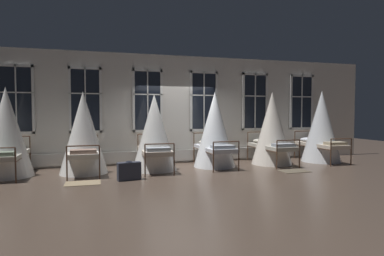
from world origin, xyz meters
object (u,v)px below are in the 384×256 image
Objects in this scene: cot_second at (84,134)px; suitcase_dark at (129,171)px; cot_sixth at (321,127)px; cot_fourth at (215,130)px; cot_third at (154,133)px; cot_first at (7,133)px; cot_fifth at (272,129)px.

suitcase_dark is at bearing -140.90° from cot_second.
cot_fourth is at bearing 89.20° from cot_sixth.
suitcase_dark is at bearing 147.13° from cot_third.
suitcase_dark is at bearing -114.87° from cot_first.
cot_fourth is 1.93m from cot_fifth.
cot_second reaches higher than cot_third.
cot_third is 0.92× the size of cot_sixth.
cot_fifth is at bearing 5.14° from suitcase_dark.
cot_fifth is 0.97× the size of cot_sixth.
cot_second is at bearing 89.79° from cot_third.
suitcase_dark is at bearing 116.03° from cot_fourth.
cot_second is 1.93m from cot_third.
cot_sixth is (7.59, 0.00, 0.08)m from cot_second.
cot_third is 1.70m from suitcase_dark.
cot_sixth is at bearing 1.01° from suitcase_dark.
cot_fourth is 3.13m from suitcase_dark.
suitcase_dark is (-2.70, -1.31, -0.88)m from cot_fourth.
cot_second is 3.79m from cot_fourth.
cot_fourth reaches higher than suitcase_dark.
cot_first is 5.67m from cot_fourth.
cot_first is 7.59m from cot_fifth.
cot_sixth reaches higher than cot_second.
cot_second is 1.02× the size of cot_third.
cot_second is at bearing 89.54° from cot_fifth.
cot_second is at bearing 120.57° from suitcase_dark.
cot_first reaches higher than suitcase_dark.
cot_second is (1.87, -0.04, -0.04)m from cot_first.
suitcase_dark is (-0.83, -1.22, -0.84)m from cot_third.
cot_first is at bearing 89.28° from cot_fifth.
cot_sixth is at bearing -91.57° from cot_second.
cot_second is 3.80× the size of suitcase_dark.
cot_third is at bearing 92.83° from cot_fourth.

